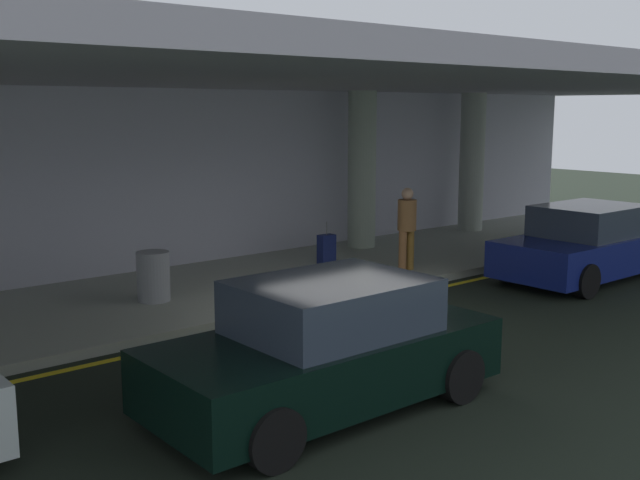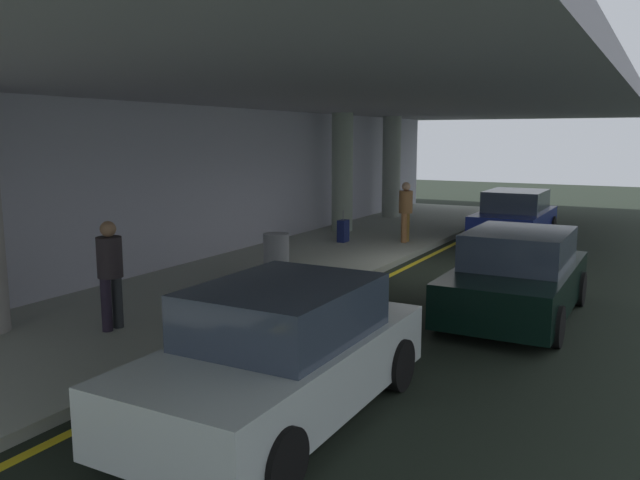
% 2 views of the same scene
% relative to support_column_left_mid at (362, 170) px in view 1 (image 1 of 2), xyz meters
% --- Properties ---
extents(ground_plane, '(60.00, 60.00, 0.00)m').
position_rel_support_column_left_mid_xyz_m(ground_plane, '(-4.00, -4.34, -1.97)').
color(ground_plane, black).
extents(sidewalk, '(26.00, 4.20, 0.15)m').
position_rel_support_column_left_mid_xyz_m(sidewalk, '(-4.00, -1.24, -1.90)').
color(sidewalk, '#999F91').
rests_on(sidewalk, ground).
extents(lane_stripe_yellow, '(26.00, 0.14, 0.01)m').
position_rel_support_column_left_mid_xyz_m(lane_stripe_yellow, '(-4.00, -3.61, -1.97)').
color(lane_stripe_yellow, yellow).
rests_on(lane_stripe_yellow, ground).
extents(support_column_left_mid, '(0.66, 0.66, 3.65)m').
position_rel_support_column_left_mid_xyz_m(support_column_left_mid, '(0.00, 0.00, 0.00)').
color(support_column_left_mid, '#95A38F').
rests_on(support_column_left_mid, sidewalk).
extents(support_column_center, '(0.66, 0.66, 3.65)m').
position_rel_support_column_left_mid_xyz_m(support_column_center, '(4.00, 0.00, 0.00)').
color(support_column_center, '#9CA597').
rests_on(support_column_center, sidewalk).
extents(ceiling_overhang, '(28.00, 13.20, 0.30)m').
position_rel_support_column_left_mid_xyz_m(ceiling_overhang, '(-4.00, -1.74, 1.97)').
color(ceiling_overhang, '#9A95A1').
rests_on(ceiling_overhang, support_column_far_left).
extents(terminal_back_wall, '(26.00, 0.30, 3.80)m').
position_rel_support_column_left_mid_xyz_m(terminal_back_wall, '(-4.00, 1.01, -0.07)').
color(terminal_back_wall, '#B2B2C1').
rests_on(terminal_back_wall, ground).
extents(car_black, '(4.10, 1.92, 1.50)m').
position_rel_support_column_left_mid_xyz_m(car_black, '(-6.79, -6.77, -1.26)').
color(car_black, black).
rests_on(car_black, ground).
extents(car_navy, '(4.10, 1.92, 1.50)m').
position_rel_support_column_left_mid_xyz_m(car_navy, '(1.51, -4.99, -1.26)').
color(car_navy, navy).
rests_on(car_navy, ground).
extents(traveler_with_luggage, '(0.38, 0.38, 1.68)m').
position_rel_support_column_left_mid_xyz_m(traveler_with_luggage, '(-1.11, -2.54, -0.86)').
color(traveler_with_luggage, '#976136').
rests_on(traveler_with_luggage, sidewalk).
extents(suitcase_upright_primary, '(0.36, 0.22, 0.90)m').
position_rel_support_column_left_mid_xyz_m(suitcase_upright_primary, '(-1.93, -1.01, -1.51)').
color(suitcase_upright_primary, navy).
rests_on(suitcase_upright_primary, sidewalk).
extents(trash_bin_steel, '(0.56, 0.56, 0.85)m').
position_rel_support_column_left_mid_xyz_m(trash_bin_steel, '(-6.24, -1.54, -1.40)').
color(trash_bin_steel, gray).
rests_on(trash_bin_steel, sidewalk).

